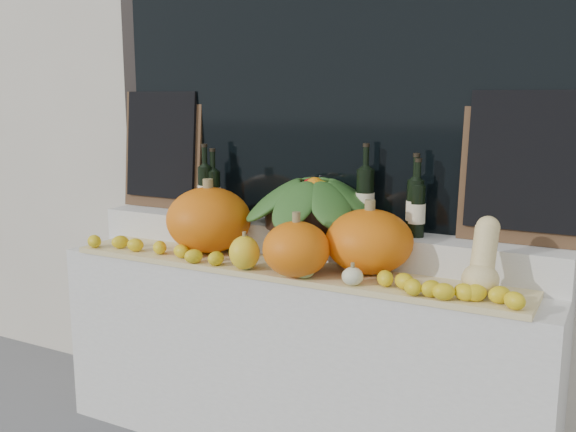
{
  "coord_description": "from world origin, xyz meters",
  "views": [
    {
      "loc": [
        1.3,
        -0.97,
        1.63
      ],
      "look_at": [
        0.0,
        1.45,
        1.12
      ],
      "focal_mm": 40.0,
      "sensor_mm": 36.0,
      "label": 1
    }
  ],
  "objects": [
    {
      "name": "pumpkin_right",
      "position": [
        0.37,
        1.48,
        1.04
      ],
      "size": [
        0.48,
        0.48,
        0.27
      ],
      "primitive_type": "ellipsoid",
      "rotation": [
        0.0,
        0.0,
        -0.42
      ],
      "color": "orange",
      "rests_on": "straw_bedding"
    },
    {
      "name": "chalkboard_right",
      "position": [
        0.92,
        1.74,
        1.36
      ],
      "size": [
        0.5,
        0.09,
        0.62
      ],
      "rotation": [
        -0.09,
        0.0,
        0.0
      ],
      "color": "#4C331E",
      "rests_on": "rear_tier"
    },
    {
      "name": "produce_bowl",
      "position": [
        0.03,
        1.66,
        1.15
      ],
      "size": [
        0.7,
        0.7,
        0.24
      ],
      "color": "black",
      "rests_on": "rear_tier"
    },
    {
      "name": "wine_bottle_tall",
      "position": [
        0.26,
        1.69,
        1.18
      ],
      "size": [
        0.08,
        0.08,
        0.39
      ],
      "color": "black",
      "rests_on": "rear_tier"
    },
    {
      "name": "pumpkin_center",
      "position": [
        0.12,
        1.29,
        1.02
      ],
      "size": [
        0.36,
        0.36,
        0.23
      ],
      "primitive_type": "ellipsoid",
      "rotation": [
        0.0,
        0.0,
        -0.39
      ],
      "color": "orange",
      "rests_on": "straw_bedding"
    },
    {
      "name": "decorative_gourds",
      "position": [
        -0.01,
        1.28,
        0.96
      ],
      "size": [
        0.61,
        0.13,
        0.17
      ],
      "color": "#32641E",
      "rests_on": "straw_bedding"
    },
    {
      "name": "wine_bottle_far_right",
      "position": [
        0.51,
        1.66,
        1.16
      ],
      "size": [
        0.08,
        0.08,
        0.34
      ],
      "color": "black",
      "rests_on": "rear_tier"
    },
    {
      "name": "pumpkin_left",
      "position": [
        -0.44,
        1.47,
        1.06
      ],
      "size": [
        0.45,
        0.45,
        0.31
      ],
      "primitive_type": "ellipsoid",
      "rotation": [
        0.0,
        0.0,
        -0.14
      ],
      "color": "orange",
      "rests_on": "straw_bedding"
    },
    {
      "name": "lemon_heap",
      "position": [
        0.0,
        1.29,
        0.94
      ],
      "size": [
        2.2,
        0.16,
        0.06
      ],
      "primitive_type": null,
      "color": "yellow",
      "rests_on": "straw_bedding"
    },
    {
      "name": "rear_tier",
      "position": [
        0.0,
        1.68,
        0.96
      ],
      "size": [
        2.3,
        0.25,
        0.16
      ],
      "primitive_type": "cube",
      "color": "silver",
      "rests_on": "display_sill"
    },
    {
      "name": "straw_bedding",
      "position": [
        0.0,
        1.4,
        0.89
      ],
      "size": [
        2.1,
        0.32,
        0.02
      ],
      "primitive_type": "cube",
      "color": "tan",
      "rests_on": "display_sill"
    },
    {
      "name": "chalkboard_left",
      "position": [
        -0.92,
        1.74,
        1.36
      ],
      "size": [
        0.5,
        0.09,
        0.62
      ],
      "rotation": [
        -0.09,
        0.0,
        0.0
      ],
      "color": "#4C331E",
      "rests_on": "rear_tier"
    },
    {
      "name": "wine_bottle_near_left",
      "position": [
        -0.54,
        1.66,
        1.16
      ],
      "size": [
        0.08,
        0.08,
        0.34
      ],
      "color": "black",
      "rests_on": "rear_tier"
    },
    {
      "name": "butternut_squash",
      "position": [
        0.85,
        1.41,
        1.03
      ],
      "size": [
        0.14,
        0.2,
        0.29
      ],
      "color": "#E1C884",
      "rests_on": "straw_bedding"
    },
    {
      "name": "wine_bottle_far_left",
      "position": [
        -0.57,
        1.64,
        1.17
      ],
      "size": [
        0.08,
        0.08,
        0.36
      ],
      "color": "black",
      "rests_on": "rear_tier"
    },
    {
      "name": "display_sill",
      "position": [
        0.0,
        1.52,
        0.44
      ],
      "size": [
        2.3,
        0.55,
        0.88
      ],
      "primitive_type": "cube",
      "color": "silver",
      "rests_on": "ground"
    },
    {
      "name": "wine_bottle_near_right",
      "position": [
        0.5,
        1.67,
        1.17
      ],
      "size": [
        0.08,
        0.08,
        0.36
      ],
      "color": "black",
      "rests_on": "rear_tier"
    }
  ]
}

